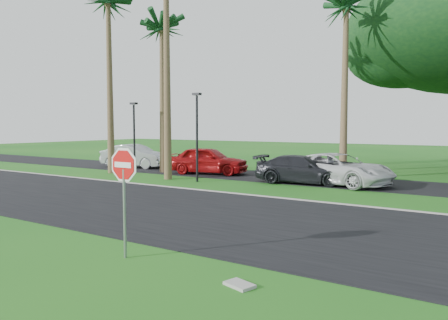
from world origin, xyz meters
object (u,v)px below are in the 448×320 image
car_red (208,160)px  car_dark (303,170)px  car_silver (135,156)px  car_minivan (338,169)px  stop_sign_near (124,179)px

car_red → car_dark: size_ratio=1.00×
car_silver → car_minivan: car_silver is taller
car_dark → car_silver: bearing=76.4°
car_dark → car_minivan: (1.64, 0.55, 0.07)m
car_red → car_minivan: (8.17, -0.36, -0.05)m
stop_sign_near → car_dark: (-1.54, 13.82, -1.07)m
car_silver → car_minivan: (14.74, -0.85, -0.02)m
stop_sign_near → car_dark: bearing=96.4°
car_silver → car_minivan: 14.77m
car_dark → car_red: bearing=74.6°
car_silver → car_dark: bearing=-106.0°
car_dark → stop_sign_near: bearing=178.9°
car_silver → car_dark: car_silver is taller
stop_sign_near → car_minivan: bearing=89.6°
car_dark → car_minivan: car_minivan is taller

